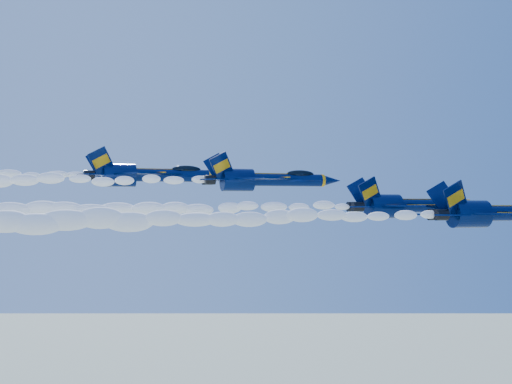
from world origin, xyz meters
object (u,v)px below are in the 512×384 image
object	(u,v)px
jet_third	(265,179)
jet_fourth	(149,175)
jet_second	(411,205)
jet_lead	(499,213)

from	to	relation	value
jet_third	jet_fourth	world-z (taller)	jet_fourth
jet_second	jet_fourth	bearing A→B (deg)	141.37
jet_lead	jet_third	world-z (taller)	jet_third
jet_third	jet_fourth	xyz separation A→B (m)	(-11.77, 11.28, 0.85)
jet_lead	jet_fourth	distance (m)	42.43
jet_second	jet_fourth	xyz separation A→B (m)	(-25.63, 20.48, 3.87)
jet_second	jet_third	distance (m)	16.91
jet_lead	jet_fourth	size ratio (longest dim) A/B	0.96
jet_third	jet_fourth	size ratio (longest dim) A/B	0.91
jet_second	jet_third	size ratio (longest dim) A/B	1.00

